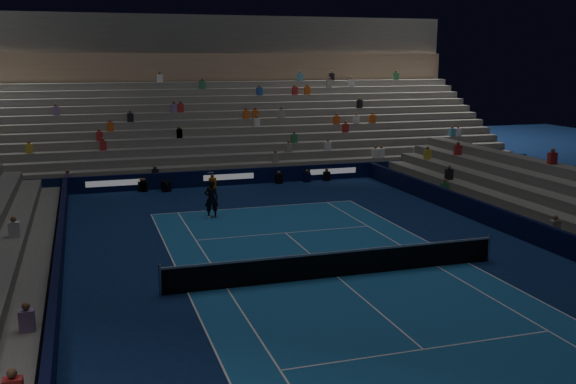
# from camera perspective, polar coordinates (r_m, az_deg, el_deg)

# --- Properties ---
(ground) EXTENTS (90.00, 90.00, 0.00)m
(ground) POSITION_cam_1_polar(r_m,az_deg,el_deg) (24.27, 4.29, -7.36)
(ground) COLOR #0C1D48
(ground) RESTS_ON ground
(court_surface) EXTENTS (10.97, 23.77, 0.01)m
(court_surface) POSITION_cam_1_polar(r_m,az_deg,el_deg) (24.27, 4.29, -7.35)
(court_surface) COLOR #1A5693
(court_surface) RESTS_ON ground
(sponsor_barrier_far) EXTENTS (44.00, 0.25, 1.00)m
(sponsor_barrier_far) POSITION_cam_1_polar(r_m,az_deg,el_deg) (41.37, -5.21, 1.29)
(sponsor_barrier_far) COLOR black
(sponsor_barrier_far) RESTS_ON ground
(sponsor_barrier_east) EXTENTS (0.25, 37.00, 1.00)m
(sponsor_barrier_east) POSITION_cam_1_polar(r_m,az_deg,el_deg) (29.02, 22.45, -4.02)
(sponsor_barrier_east) COLOR black
(sponsor_barrier_east) RESTS_ON ground
(sponsor_barrier_west) EXTENTS (0.25, 37.00, 1.00)m
(sponsor_barrier_west) POSITION_cam_1_polar(r_m,az_deg,el_deg) (22.56, -19.49, -8.17)
(sponsor_barrier_west) COLOR black
(sponsor_barrier_west) RESTS_ON ground
(grandstand_main) EXTENTS (44.00, 15.20, 11.20)m
(grandstand_main) POSITION_cam_1_polar(r_m,az_deg,el_deg) (50.14, -7.58, 6.36)
(grandstand_main) COLOR slate
(grandstand_main) RESTS_ON ground
(tennis_net) EXTENTS (12.90, 0.10, 1.10)m
(tennis_net) POSITION_cam_1_polar(r_m,az_deg,el_deg) (24.11, 4.31, -6.23)
(tennis_net) COLOR #B2B2B7
(tennis_net) RESTS_ON ground
(tennis_player) EXTENTS (0.75, 0.53, 1.92)m
(tennis_player) POSITION_cam_1_polar(r_m,az_deg,el_deg) (32.94, -6.67, -0.60)
(tennis_player) COLOR black
(tennis_player) RESTS_ON ground
(broadcast_camera) EXTENTS (0.58, 0.96, 0.60)m
(broadcast_camera) POSITION_cam_1_polar(r_m,az_deg,el_deg) (39.96, -10.54, 0.50)
(broadcast_camera) COLOR black
(broadcast_camera) RESTS_ON ground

